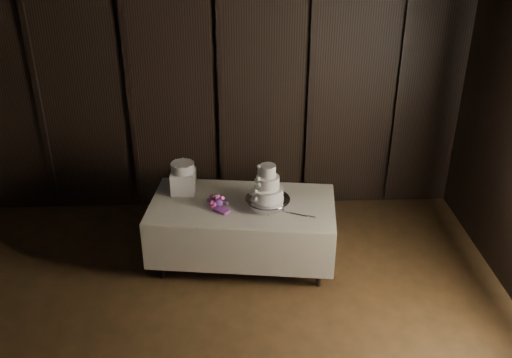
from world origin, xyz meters
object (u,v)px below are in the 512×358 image
(display_table, at_px, (242,230))
(wedding_cake, at_px, (265,187))
(box_pedestal, at_px, (184,182))
(small_cake, at_px, (183,167))
(cake_stand, at_px, (268,202))
(bouquet, at_px, (217,201))

(display_table, relative_size, wedding_cake, 5.30)
(box_pedestal, distance_m, small_cake, 0.18)
(wedding_cake, bearing_deg, small_cake, 136.23)
(box_pedestal, height_order, small_cake, small_cake)
(cake_stand, bearing_deg, bouquet, 177.83)
(wedding_cake, xyz_separation_m, box_pedestal, (-0.89, 0.38, -0.12))
(bouquet, xyz_separation_m, small_cake, (-0.37, 0.34, 0.24))
(wedding_cake, relative_size, small_cake, 1.54)
(bouquet, relative_size, box_pedestal, 1.42)
(display_table, relative_size, bouquet, 5.71)
(display_table, xyz_separation_m, cake_stand, (0.27, -0.08, 0.39))
(wedding_cake, distance_m, small_cake, 0.96)
(cake_stand, bearing_deg, box_pedestal, 158.57)
(display_table, xyz_separation_m, small_cake, (-0.64, 0.28, 0.64))
(display_table, distance_m, bouquet, 0.49)
(cake_stand, relative_size, wedding_cake, 1.22)
(bouquet, relative_size, small_cake, 1.43)
(display_table, bearing_deg, wedding_cake, -13.76)
(cake_stand, relative_size, small_cake, 1.87)
(display_table, bearing_deg, box_pedestal, 163.32)
(small_cake, bearing_deg, bouquet, -42.23)
(small_cake, bearing_deg, wedding_cake, -22.99)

